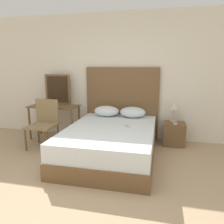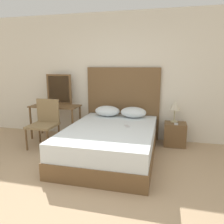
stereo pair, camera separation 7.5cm
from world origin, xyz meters
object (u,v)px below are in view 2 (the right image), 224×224
bed (111,142)px  chair (45,120)px  phone_on_bed (127,126)px  nightstand (175,134)px  table_lamp (175,106)px  phone_on_nightstand (176,124)px  vanity_desk (55,111)px

bed → chair: (-1.41, 0.24, 0.26)m
phone_on_bed → nightstand: 1.18m
nightstand → table_lamp: 0.57m
nightstand → table_lamp: table_lamp is taller
phone_on_bed → table_lamp: bearing=44.4°
phone_on_nightstand → vanity_desk: vanity_desk is taller
phone_on_bed → table_lamp: (0.83, 0.81, 0.25)m
bed → nightstand: 1.42m
table_lamp → phone_on_nightstand: 0.37m
table_lamp → phone_on_nightstand: bearing=-77.3°
phone_on_bed → chair: (-1.68, 0.12, -0.02)m
table_lamp → phone_on_bed: bearing=-135.6°
phone_on_bed → chair: chair is taller
table_lamp → bed: bearing=-139.6°
phone_on_nightstand → chair: (-2.55, -0.54, 0.05)m
bed → phone_on_bed: 0.41m
chair → nightstand: bearing=13.8°
table_lamp → vanity_desk: 2.56m
table_lamp → chair: bearing=-164.5°
bed → table_lamp: bearing=40.4°
phone_on_nightstand → table_lamp: bearing=102.7°
bed → vanity_desk: 1.66m
bed → phone_on_bed: phone_on_bed is taller
nightstand → chair: 2.64m
phone_on_bed → chair: size_ratio=0.18×
phone_on_nightstand → bed: bearing=-145.9°
chair → table_lamp: bearing=15.5°
bed → nightstand: bearing=37.4°
phone_on_bed → vanity_desk: size_ratio=0.15×
nightstand → vanity_desk: (-2.57, -0.13, 0.38)m
bed → phone_on_bed: size_ratio=12.96×
bed → phone_on_nightstand: size_ratio=13.92×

